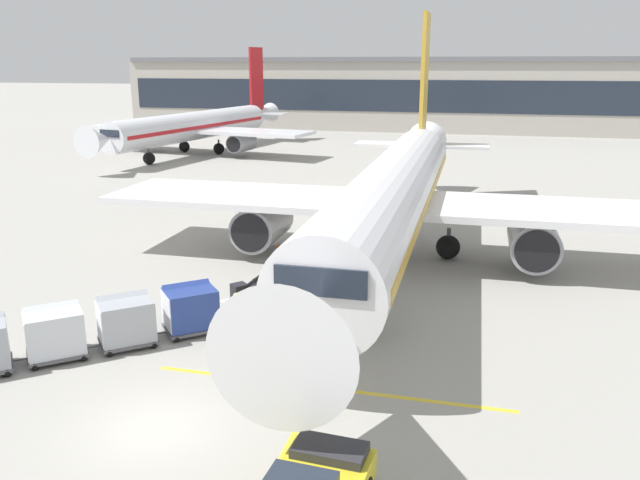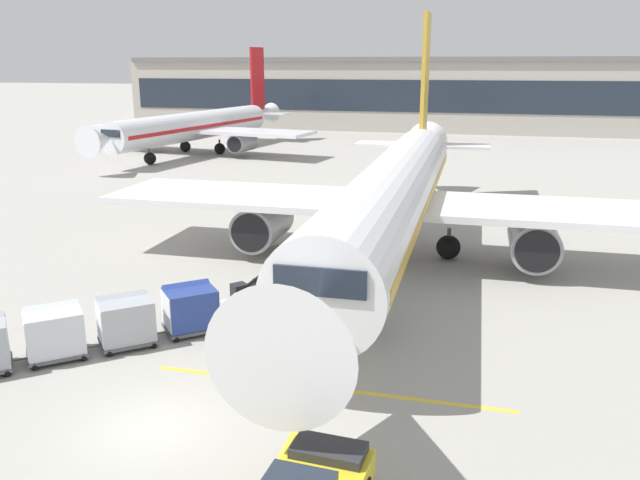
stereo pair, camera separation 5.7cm
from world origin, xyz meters
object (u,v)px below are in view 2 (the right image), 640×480
at_px(parked_airplane, 394,195).
at_px(distant_airplane, 198,126).
at_px(baggage_cart_third, 54,332).
at_px(ground_crew_marshaller, 270,307).
at_px(safety_cone_engine_keepout, 278,249).
at_px(ground_crew_by_carts, 269,296).
at_px(baggage_cart_second, 126,320).
at_px(belt_loader, 268,293).
at_px(ground_crew_wingwalker, 290,302).
at_px(safety_cone_wingtip, 267,269).
at_px(baggage_cart_lead, 190,308).
at_px(ground_crew_by_loader, 236,311).

relative_size(parked_airplane, distant_airplane, 1.14).
bearing_deg(baggage_cart_third, ground_crew_marshaller, 31.87).
xyz_separation_m(ground_crew_marshaller, safety_cone_engine_keepout, (-2.94, 10.08, -0.67)).
height_order(ground_crew_by_carts, distant_airplane, distant_airplane).
xyz_separation_m(baggage_cart_second, ground_crew_by_carts, (4.35, 3.79, -0.00)).
bearing_deg(belt_loader, distant_airplane, 118.01).
height_order(baggage_cart_second, distant_airplane, distant_airplane).
distance_m(baggage_cart_third, distant_airplane, 54.35).
xyz_separation_m(parked_airplane, ground_crew_wingwalker, (-2.69, -10.07, -2.57)).
xyz_separation_m(safety_cone_engine_keepout, safety_cone_wingtip, (0.57, -3.56, 0.02)).
bearing_deg(baggage_cart_lead, safety_cone_engine_keepout, 89.62).
distance_m(parked_airplane, belt_loader, 10.18).
bearing_deg(ground_crew_by_carts, ground_crew_by_loader, -109.84).
bearing_deg(belt_loader, baggage_cart_third, -135.04).
relative_size(baggage_cart_lead, baggage_cart_third, 1.00).
distance_m(ground_crew_marshaller, safety_cone_engine_keepout, 10.52).
xyz_separation_m(ground_crew_wingwalker, safety_cone_engine_keepout, (-3.56, 9.36, -0.67)).
bearing_deg(ground_crew_by_loader, ground_crew_wingwalker, 38.93).
height_order(belt_loader, distant_airplane, distant_airplane).
relative_size(belt_loader, safety_cone_engine_keepout, 7.05).
bearing_deg(belt_loader, ground_crew_marshaller, -69.07).
bearing_deg(baggage_cart_third, safety_cone_engine_keepout, 75.26).
distance_m(parked_airplane, safety_cone_wingtip, 7.80).
distance_m(ground_crew_wingwalker, safety_cone_wingtip, 6.56).
height_order(ground_crew_wingwalker, distant_airplane, distant_airplane).
bearing_deg(ground_crew_wingwalker, safety_cone_wingtip, 117.24).
distance_m(belt_loader, ground_crew_wingwalker, 1.72).
distance_m(baggage_cart_second, safety_cone_engine_keepout, 12.80).
xyz_separation_m(safety_cone_wingtip, distant_airplane, (-22.38, 40.53, 2.87)).
distance_m(baggage_cart_second, ground_crew_wingwalker, 6.33).
bearing_deg(safety_cone_engine_keepout, distant_airplane, 120.54).
bearing_deg(safety_cone_engine_keepout, belt_loader, -74.77).
height_order(baggage_cart_second, safety_cone_engine_keepout, baggage_cart_second).
distance_m(parked_airplane, baggage_cart_third, 18.17).
bearing_deg(ground_crew_marshaller, baggage_cart_third, -148.13).
xyz_separation_m(belt_loader, ground_crew_by_loader, (-0.43, -2.51, 0.10)).
height_order(baggage_cart_lead, ground_crew_by_loader, baggage_cart_lead).
bearing_deg(baggage_cart_third, distant_airplane, 109.43).
relative_size(ground_crew_by_loader, ground_crew_by_carts, 1.00).
xyz_separation_m(baggage_cart_second, safety_cone_engine_keepout, (1.85, 12.65, -0.68)).
xyz_separation_m(ground_crew_by_loader, ground_crew_marshaller, (1.13, 0.69, 0.00)).
xyz_separation_m(baggage_cart_lead, ground_crew_by_carts, (2.58, 2.05, -0.00)).
distance_m(ground_crew_by_loader, safety_cone_engine_keepout, 10.94).
xyz_separation_m(baggage_cart_second, baggage_cart_third, (-1.90, -1.59, 0.00)).
xyz_separation_m(ground_crew_by_carts, distant_airplane, (-24.31, 45.83, 2.22)).
relative_size(ground_crew_marshaller, safety_cone_engine_keepout, 2.61).
relative_size(ground_crew_by_loader, ground_crew_wingwalker, 1.00).
height_order(ground_crew_by_carts, ground_crew_wingwalker, same).
height_order(parked_airplane, ground_crew_by_loader, parked_airplane).
relative_size(safety_cone_engine_keepout, safety_cone_wingtip, 0.95).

